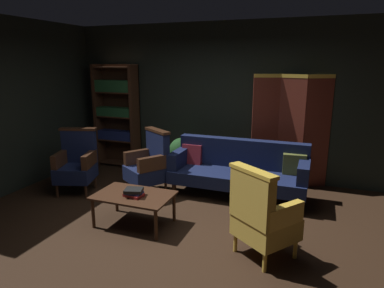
{
  "coord_description": "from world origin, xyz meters",
  "views": [
    {
      "loc": [
        1.66,
        -3.58,
        2.09
      ],
      "look_at": [
        0.0,
        0.8,
        0.95
      ],
      "focal_mm": 31.52,
      "sensor_mm": 36.0,
      "label": 1
    }
  ],
  "objects_px": {
    "armchair_wing_right": "(149,164)",
    "velvet_couch": "(239,168)",
    "folding_screen": "(291,129)",
    "book_black_cloth": "(134,190)",
    "armchair_gilt_accent": "(262,215)",
    "bookshelf": "(117,113)",
    "armchair_wing_left": "(77,163)",
    "potted_plant": "(181,156)",
    "coffee_table": "(134,198)",
    "book_navy_cloth": "(134,193)",
    "book_red_leather": "(134,195)"
  },
  "relations": [
    {
      "from": "coffee_table",
      "to": "book_red_leather",
      "type": "xyz_separation_m",
      "value": [
        0.04,
        -0.05,
        0.06
      ]
    },
    {
      "from": "potted_plant",
      "to": "book_black_cloth",
      "type": "bearing_deg",
      "value": -85.46
    },
    {
      "from": "bookshelf",
      "to": "armchair_wing_left",
      "type": "distance_m",
      "value": 1.63
    },
    {
      "from": "armchair_wing_right",
      "to": "potted_plant",
      "type": "xyz_separation_m",
      "value": [
        0.21,
        0.83,
        -0.05
      ]
    },
    {
      "from": "coffee_table",
      "to": "book_navy_cloth",
      "type": "distance_m",
      "value": 0.12
    },
    {
      "from": "bookshelf",
      "to": "potted_plant",
      "type": "relative_size",
      "value": 2.7
    },
    {
      "from": "folding_screen",
      "to": "velvet_couch",
      "type": "distance_m",
      "value": 1.18
    },
    {
      "from": "coffee_table",
      "to": "armchair_wing_right",
      "type": "xyz_separation_m",
      "value": [
        -0.33,
        1.07,
        0.12
      ]
    },
    {
      "from": "coffee_table",
      "to": "armchair_wing_right",
      "type": "relative_size",
      "value": 0.96
    },
    {
      "from": "folding_screen",
      "to": "armchair_gilt_accent",
      "type": "bearing_deg",
      "value": -91.28
    },
    {
      "from": "folding_screen",
      "to": "armchair_gilt_accent",
      "type": "xyz_separation_m",
      "value": [
        -0.05,
        -2.45,
        -0.5
      ]
    },
    {
      "from": "coffee_table",
      "to": "folding_screen",
      "type": "bearing_deg",
      "value": 52.62
    },
    {
      "from": "bookshelf",
      "to": "velvet_couch",
      "type": "distance_m",
      "value": 2.87
    },
    {
      "from": "velvet_couch",
      "to": "potted_plant",
      "type": "xyz_separation_m",
      "value": [
        -1.17,
        0.43,
        -0.02
      ]
    },
    {
      "from": "armchair_wing_right",
      "to": "folding_screen",
      "type": "bearing_deg",
      "value": 30.24
    },
    {
      "from": "bookshelf",
      "to": "armchair_gilt_accent",
      "type": "xyz_separation_m",
      "value": [
        3.33,
        -2.4,
        -0.6
      ]
    },
    {
      "from": "velvet_couch",
      "to": "potted_plant",
      "type": "height_order",
      "value": "velvet_couch"
    },
    {
      "from": "velvet_couch",
      "to": "armchair_wing_right",
      "type": "bearing_deg",
      "value": -163.57
    },
    {
      "from": "folding_screen",
      "to": "bookshelf",
      "type": "xyz_separation_m",
      "value": [
        -3.39,
        -0.06,
        0.1
      ]
    },
    {
      "from": "potted_plant",
      "to": "book_red_leather",
      "type": "distance_m",
      "value": 1.96
    },
    {
      "from": "coffee_table",
      "to": "book_navy_cloth",
      "type": "height_order",
      "value": "book_navy_cloth"
    },
    {
      "from": "armchair_wing_left",
      "to": "armchair_gilt_accent",
      "type": "bearing_deg",
      "value": -15.66
    },
    {
      "from": "coffee_table",
      "to": "book_black_cloth",
      "type": "distance_m",
      "value": 0.14
    },
    {
      "from": "armchair_wing_right",
      "to": "armchair_wing_left",
      "type": "bearing_deg",
      "value": -162.46
    },
    {
      "from": "book_navy_cloth",
      "to": "armchair_wing_right",
      "type": "bearing_deg",
      "value": 108.2
    },
    {
      "from": "folding_screen",
      "to": "book_navy_cloth",
      "type": "xyz_separation_m",
      "value": [
        -1.7,
        -2.33,
        -0.52
      ]
    },
    {
      "from": "coffee_table",
      "to": "armchair_gilt_accent",
      "type": "height_order",
      "value": "armchair_gilt_accent"
    },
    {
      "from": "armchair_wing_left",
      "to": "armchair_wing_right",
      "type": "height_order",
      "value": "same"
    },
    {
      "from": "folding_screen",
      "to": "velvet_couch",
      "type": "relative_size",
      "value": 0.9
    },
    {
      "from": "bookshelf",
      "to": "book_red_leather",
      "type": "height_order",
      "value": "bookshelf"
    },
    {
      "from": "armchair_gilt_accent",
      "to": "coffee_table",
      "type": "bearing_deg",
      "value": 173.91
    },
    {
      "from": "coffee_table",
      "to": "book_navy_cloth",
      "type": "relative_size",
      "value": 4.66
    },
    {
      "from": "armchair_gilt_accent",
      "to": "book_black_cloth",
      "type": "relative_size",
      "value": 4.68
    },
    {
      "from": "book_black_cloth",
      "to": "armchair_wing_right",
      "type": "bearing_deg",
      "value": 108.2
    },
    {
      "from": "book_red_leather",
      "to": "book_black_cloth",
      "type": "bearing_deg",
      "value": 0.0
    },
    {
      "from": "armchair_wing_right",
      "to": "book_navy_cloth",
      "type": "bearing_deg",
      "value": -71.8
    },
    {
      "from": "bookshelf",
      "to": "armchair_wing_left",
      "type": "relative_size",
      "value": 1.97
    },
    {
      "from": "velvet_couch",
      "to": "armchair_wing_right",
      "type": "xyz_separation_m",
      "value": [
        -1.38,
        -0.41,
        0.04
      ]
    },
    {
      "from": "folding_screen",
      "to": "book_black_cloth",
      "type": "bearing_deg",
      "value": -126.17
    },
    {
      "from": "armchair_gilt_accent",
      "to": "potted_plant",
      "type": "height_order",
      "value": "armchair_gilt_accent"
    },
    {
      "from": "velvet_couch",
      "to": "book_navy_cloth",
      "type": "height_order",
      "value": "velvet_couch"
    },
    {
      "from": "bookshelf",
      "to": "coffee_table",
      "type": "bearing_deg",
      "value": -53.31
    },
    {
      "from": "armchair_gilt_accent",
      "to": "book_black_cloth",
      "type": "height_order",
      "value": "armchair_gilt_accent"
    },
    {
      "from": "armchair_wing_right",
      "to": "book_red_leather",
      "type": "distance_m",
      "value": 1.18
    },
    {
      "from": "potted_plant",
      "to": "book_black_cloth",
      "type": "relative_size",
      "value": 3.42
    },
    {
      "from": "armchair_wing_left",
      "to": "book_navy_cloth",
      "type": "distance_m",
      "value": 1.69
    },
    {
      "from": "armchair_wing_left",
      "to": "book_navy_cloth",
      "type": "height_order",
      "value": "armchair_wing_left"
    },
    {
      "from": "velvet_couch",
      "to": "coffee_table",
      "type": "distance_m",
      "value": 1.81
    },
    {
      "from": "folding_screen",
      "to": "armchair_wing_right",
      "type": "relative_size",
      "value": 1.83
    },
    {
      "from": "armchair_wing_right",
      "to": "velvet_couch",
      "type": "bearing_deg",
      "value": 16.43
    }
  ]
}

